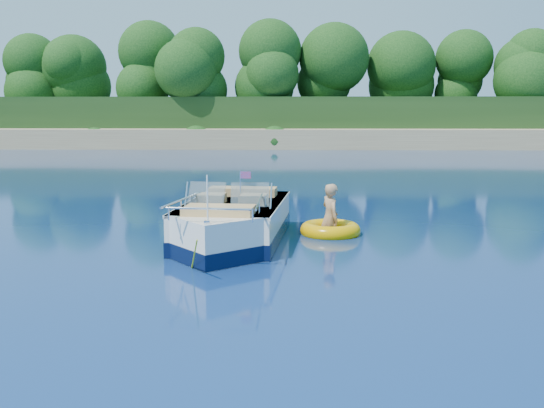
# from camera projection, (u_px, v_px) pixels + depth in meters

# --- Properties ---
(ground) EXTENTS (160.00, 160.00, 0.00)m
(ground) POSITION_uv_depth(u_px,v_px,m) (188.00, 263.00, 11.47)
(ground) COLOR #0A1A48
(ground) RESTS_ON ground
(shoreline) EXTENTS (170.00, 59.00, 6.00)m
(shoreline) POSITION_uv_depth(u_px,v_px,m) (273.00, 127.00, 74.34)
(shoreline) COLOR #957B56
(shoreline) RESTS_ON ground
(treeline) EXTENTS (150.00, 7.12, 8.19)m
(treeline) POSITION_uv_depth(u_px,v_px,m) (267.00, 79.00, 51.16)
(treeline) COLOR black
(treeline) RESTS_ON ground
(motorboat) EXTENTS (2.46, 5.86, 1.95)m
(motorboat) POSITION_uv_depth(u_px,v_px,m) (232.00, 226.00, 13.11)
(motorboat) COLOR white
(motorboat) RESTS_ON ground
(tow_tube) EXTENTS (1.81, 1.81, 0.37)m
(tow_tube) POSITION_uv_depth(u_px,v_px,m) (330.00, 230.00, 14.12)
(tow_tube) COLOR #EAA500
(tow_tube) RESTS_ON ground
(boy) EXTENTS (0.73, 0.97, 1.75)m
(boy) POSITION_uv_depth(u_px,v_px,m) (329.00, 234.00, 14.13)
(boy) COLOR tan
(boy) RESTS_ON ground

